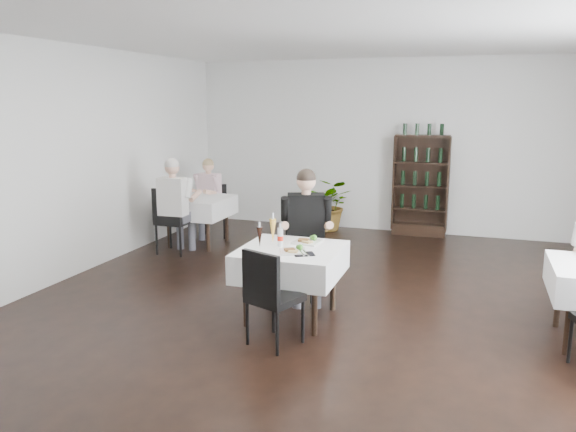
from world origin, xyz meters
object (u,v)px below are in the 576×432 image
Objects in this scene: main_table at (291,262)px; potted_tree at (330,204)px; wine_shelf at (421,187)px; diner_main at (306,225)px.

main_table is 1.09× the size of potted_tree.
wine_shelf is 4.41m from main_table.
wine_shelf is 1.70× the size of main_table.
potted_tree is at bearing 100.00° from diner_main.
main_table is at bearing -81.16° from potted_tree.
wine_shelf reaches higher than diner_main.
diner_main reaches higher than potted_tree.
diner_main reaches higher than main_table.
potted_tree is at bearing -174.73° from wine_shelf.
wine_shelf reaches higher than main_table.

